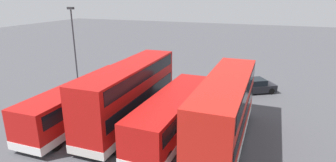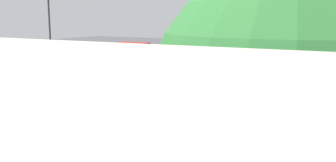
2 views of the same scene
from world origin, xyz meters
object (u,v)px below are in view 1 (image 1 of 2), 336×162
at_px(car_hatchback_silver, 253,86).
at_px(waste_bin_yellow, 127,82).
at_px(bus_double_decker_near_end, 225,109).
at_px(bus_single_deck_fourth, 83,100).
at_px(bus_single_deck_second, 173,113).
at_px(bus_double_decker_third, 130,92).
at_px(lamp_post_tall, 74,41).

relative_size(car_hatchback_silver, waste_bin_yellow, 4.80).
height_order(bus_double_decker_near_end, bus_single_deck_fourth, bus_double_decker_near_end).
bearing_deg(bus_single_deck_second, car_hatchback_silver, -112.02).
xyz_separation_m(bus_double_decker_near_end, car_hatchback_silver, (-0.97, -11.12, -1.75)).
bearing_deg(waste_bin_yellow, bus_double_decker_third, 120.89).
xyz_separation_m(bus_double_decker_near_end, lamp_post_tall, (17.27, -7.12, 2.37)).
relative_size(bus_double_decker_near_end, lamp_post_tall, 1.39).
bearing_deg(bus_double_decker_third, bus_single_deck_fourth, 13.42).
height_order(lamp_post_tall, waste_bin_yellow, lamp_post_tall).
xyz_separation_m(bus_single_deck_second, bus_single_deck_fourth, (7.42, 0.09, 0.00)).
relative_size(bus_single_deck_fourth, lamp_post_tall, 1.44).
bearing_deg(bus_double_decker_near_end, waste_bin_yellow, -35.42).
bearing_deg(bus_double_decker_near_end, lamp_post_tall, -22.42).
bearing_deg(bus_single_deck_second, bus_single_deck_fourth, 0.70).
height_order(bus_single_deck_second, lamp_post_tall, lamp_post_tall).
bearing_deg(bus_single_deck_second, lamp_post_tall, -27.30).
height_order(bus_double_decker_third, waste_bin_yellow, bus_double_decker_third).
relative_size(bus_single_deck_second, waste_bin_yellow, 11.26).
relative_size(bus_double_decker_near_end, bus_single_deck_fourth, 0.96).
distance_m(bus_single_deck_second, bus_double_decker_third, 3.90).
bearing_deg(lamp_post_tall, bus_double_decker_third, 147.82).
bearing_deg(bus_single_deck_second, bus_double_decker_near_end, 179.59).
xyz_separation_m(bus_single_deck_second, lamp_post_tall, (13.75, -7.10, 3.20)).
bearing_deg(lamp_post_tall, car_hatchback_silver, -167.64).
distance_m(bus_double_decker_third, car_hatchback_silver, 13.29).
bearing_deg(bus_double_decker_third, bus_double_decker_near_end, 173.58).
relative_size(bus_double_decker_third, bus_single_deck_fourth, 0.99).
xyz_separation_m(bus_double_decker_near_end, bus_single_deck_second, (3.51, -0.03, -0.83)).
distance_m(bus_double_decker_third, waste_bin_yellow, 9.01).
relative_size(bus_single_deck_second, lamp_post_tall, 1.29).
relative_size(lamp_post_tall, waste_bin_yellow, 8.70).
bearing_deg(waste_bin_yellow, lamp_post_tall, 12.62).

